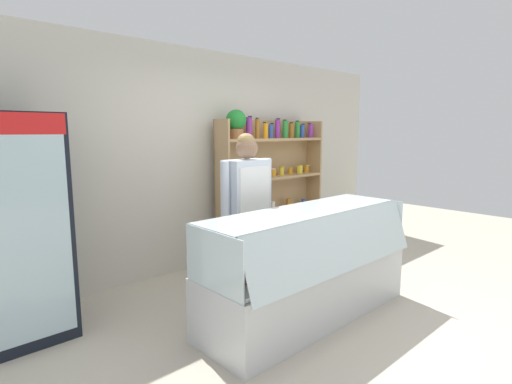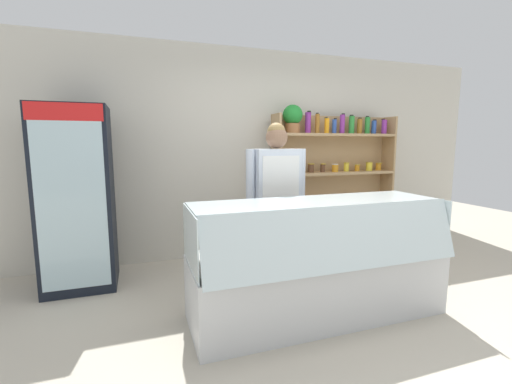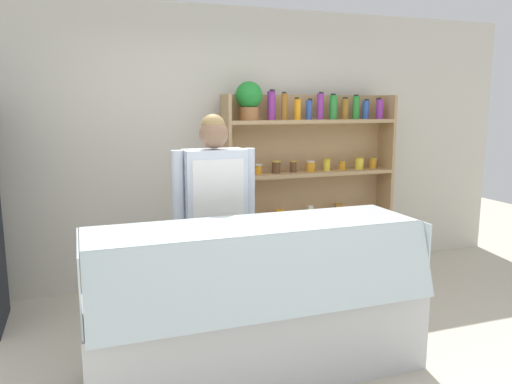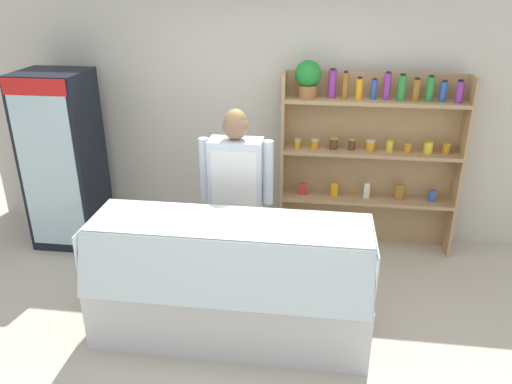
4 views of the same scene
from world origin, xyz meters
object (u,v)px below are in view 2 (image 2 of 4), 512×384
at_px(shop_clerk, 276,190).
at_px(deli_display_case, 317,281).
at_px(drinks_fridge, 77,198).
at_px(shelving_unit, 329,170).

bearing_deg(shop_clerk, deli_display_case, -84.73).
relative_size(drinks_fridge, shop_clerk, 1.10).
relative_size(shelving_unit, deli_display_case, 0.91).
distance_m(shelving_unit, shop_clerk, 1.48).
bearing_deg(shelving_unit, drinks_fridge, -174.47).
height_order(shelving_unit, shop_clerk, shelving_unit).
distance_m(drinks_fridge, shelving_unit, 3.13).
bearing_deg(shop_clerk, drinks_fridge, 162.96).
bearing_deg(deli_display_case, drinks_fridge, 146.06).
relative_size(deli_display_case, shop_clerk, 1.28).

